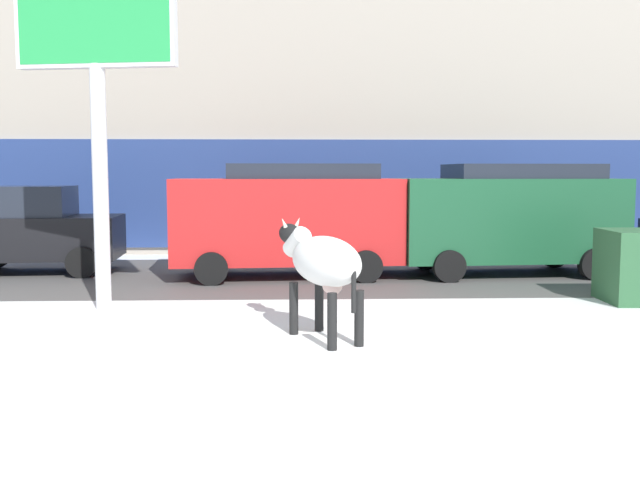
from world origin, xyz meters
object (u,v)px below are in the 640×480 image
(billboard, at_px, (96,30))
(car_darkgreen_van, at_px, (508,216))
(car_black_hatchback, at_px, (34,230))
(pedestrian_near_billboard, at_px, (522,222))
(cow_holstein, at_px, (324,262))
(car_red_van, at_px, (288,217))

(billboard, bearing_deg, car_darkgreen_van, 25.27)
(car_black_hatchback, relative_size, car_darkgreen_van, 0.76)
(car_darkgreen_van, height_order, pedestrian_near_billboard, car_darkgreen_van)
(billboard, bearing_deg, pedestrian_near_billboard, 37.32)
(billboard, bearing_deg, car_black_hatchback, 121.96)
(cow_holstein, relative_size, billboard, 0.34)
(car_black_hatchback, relative_size, pedestrian_near_billboard, 2.09)
(billboard, height_order, car_black_hatchback, billboard)
(billboard, bearing_deg, cow_holstein, -32.39)
(pedestrian_near_billboard, bearing_deg, cow_holstein, -121.49)
(cow_holstein, height_order, car_black_hatchback, car_black_hatchback)
(car_darkgreen_van, relative_size, pedestrian_near_billboard, 2.73)
(pedestrian_near_billboard, bearing_deg, car_darkgreen_van, -112.98)
(car_black_hatchback, bearing_deg, cow_holstein, -46.39)
(car_red_van, xyz_separation_m, pedestrian_near_billboard, (5.98, 3.41, -0.36))
(cow_holstein, xyz_separation_m, car_red_van, (-0.52, 5.50, 0.24))
(car_red_van, bearing_deg, pedestrian_near_billboard, 29.72)
(car_black_hatchback, bearing_deg, billboard, -58.04)
(billboard, distance_m, car_darkgreen_van, 8.84)
(cow_holstein, bearing_deg, car_darkgreen_van, 54.29)
(car_red_van, bearing_deg, car_black_hatchback, 172.14)
(pedestrian_near_billboard, bearing_deg, car_black_hatchback, -166.86)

